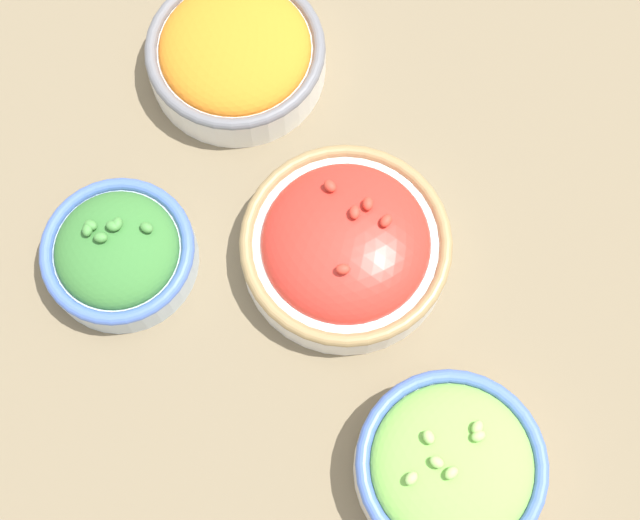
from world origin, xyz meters
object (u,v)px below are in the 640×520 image
(bowl_cherry_tomatoes, at_px, (346,245))
(bowl_broccoli, at_px, (119,252))
(bowl_lettuce, at_px, (450,466))
(bowl_carrots, at_px, (236,53))

(bowl_cherry_tomatoes, distance_m, bowl_broccoli, 0.21)
(bowl_lettuce, xyz_separation_m, bowl_broccoli, (-0.35, -0.00, -0.01))
(bowl_cherry_tomatoes, xyz_separation_m, bowl_broccoli, (-0.17, -0.12, -0.00))
(bowl_carrots, xyz_separation_m, bowl_lettuce, (0.38, -0.22, 0.00))
(bowl_carrots, relative_size, bowl_broccoli, 1.25)
(bowl_lettuce, height_order, bowl_broccoli, bowl_lettuce)
(bowl_carrots, bearing_deg, bowl_lettuce, -30.25)
(bowl_lettuce, distance_m, bowl_broccoli, 0.35)
(bowl_carrots, relative_size, bowl_lettuce, 1.10)
(bowl_cherry_tomatoes, height_order, bowl_lettuce, bowl_lettuce)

